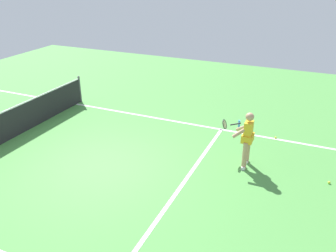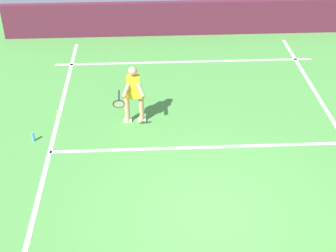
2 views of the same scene
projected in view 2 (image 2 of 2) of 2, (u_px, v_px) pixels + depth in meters
The scene contains 9 objects.
ground_plane at pixel (212, 213), 9.74m from camera, with size 24.11×24.11×0.00m, color #4C9342.
court_back_wall at pixel (180, 18), 16.88m from camera, with size 12.05×0.24×1.17m, color #561E33.
baseline_marking at pixel (185, 62), 15.37m from camera, with size 8.05×0.10×0.01m, color white.
service_line_marking at pixel (200, 147), 11.57m from camera, with size 7.05×0.10×0.01m, color white.
sideline_right_marking at pixel (33, 219), 9.58m from camera, with size 0.10×16.55×0.01m, color white.
tennis_player at pixel (133, 93), 12.02m from camera, with size 0.77×0.92×1.55m.
tennis_ball_near at pixel (136, 81), 14.27m from camera, with size 0.07×0.07×0.07m, color #D1E533.
tennis_ball_mid at pixel (58, 112), 12.84m from camera, with size 0.07×0.07×0.07m, color #D1E533.
water_bottle at pixel (33, 137), 11.73m from camera, with size 0.07×0.07×0.24m, color #4C9EE5.
Camera 2 is at (1.24, 7.10, 6.82)m, focal length 52.37 mm.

